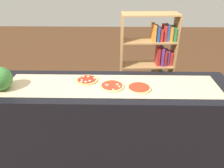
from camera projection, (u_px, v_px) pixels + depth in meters
The scene contains 8 objects.
ground_plane at pixel (112, 148), 2.77m from camera, with size 12.00×12.00×0.00m, color #4C2D19.
counter at pixel (112, 120), 2.56m from camera, with size 2.55×0.72×0.88m, color black.
parchment_paper at pixel (112, 86), 2.35m from camera, with size 2.22×0.50×0.00m, color tan.
pizza_mushroom_0 at pixel (87, 80), 2.44m from camera, with size 0.24×0.24×0.02m.
pizza_mushroom_1 at pixel (112, 86), 2.32m from camera, with size 0.25×0.25×0.03m.
pizza_plain_2 at pixel (139, 88), 2.28m from camera, with size 0.24×0.24×0.02m.
watermelon at pixel (0, 79), 2.23m from camera, with size 0.24×0.24×0.24m, color #387A33.
bookshelf at pixel (154, 67), 3.26m from camera, with size 0.77×0.31×1.44m.
Camera 1 is at (0.04, -2.06, 2.02)m, focal length 35.97 mm.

